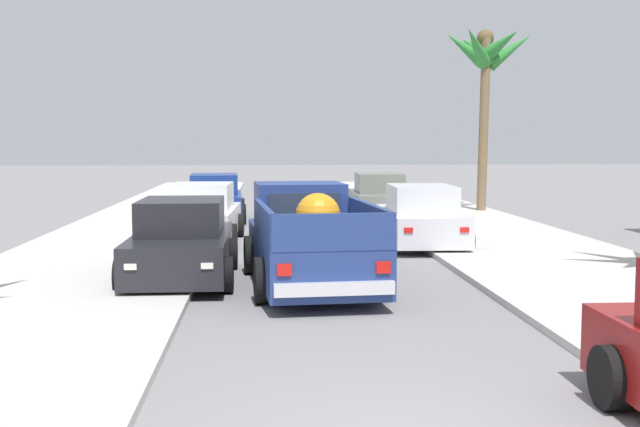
# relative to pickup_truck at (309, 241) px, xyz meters

# --- Properties ---
(sidewalk_left) EXTENTS (4.67, 60.00, 0.12)m
(sidewalk_left) POSITION_rel_pickup_truck_xyz_m (-4.38, 3.96, -0.73)
(sidewalk_left) COLOR beige
(sidewalk_left) RESTS_ON ground
(sidewalk_right) EXTENTS (4.67, 60.00, 0.12)m
(sidewalk_right) POSITION_rel_pickup_truck_xyz_m (5.32, 3.96, -0.73)
(sidewalk_right) COLOR beige
(sidewalk_right) RESTS_ON ground
(curb_left) EXTENTS (0.16, 60.00, 0.10)m
(curb_left) POSITION_rel_pickup_truck_xyz_m (-3.44, 3.96, -0.74)
(curb_left) COLOR silver
(curb_left) RESTS_ON ground
(curb_right) EXTENTS (0.16, 60.00, 0.10)m
(curb_right) POSITION_rel_pickup_truck_xyz_m (4.39, 3.96, -0.74)
(curb_right) COLOR silver
(curb_right) RESTS_ON ground
(pickup_truck) EXTENTS (2.50, 5.34, 1.80)m
(pickup_truck) POSITION_rel_pickup_truck_xyz_m (0.00, 0.00, 0.00)
(pickup_truck) COLOR navy
(pickup_truck) RESTS_ON ground
(car_left_near) EXTENTS (2.04, 4.27, 1.54)m
(car_left_near) POSITION_rel_pickup_truck_xyz_m (-2.38, 0.60, -0.08)
(car_left_near) COLOR black
(car_left_near) RESTS_ON ground
(car_left_mid) EXTENTS (2.12, 4.30, 1.54)m
(car_left_mid) POSITION_rel_pickup_truck_xyz_m (3.10, 5.04, -0.08)
(car_left_mid) COLOR silver
(car_left_mid) RESTS_ON ground
(car_right_mid) EXTENTS (2.15, 4.32, 1.54)m
(car_right_mid) POSITION_rel_pickup_truck_xyz_m (-2.44, 6.12, -0.08)
(car_right_mid) COLOR silver
(car_right_mid) RESTS_ON ground
(car_left_far) EXTENTS (2.12, 4.30, 1.54)m
(car_left_far) POSITION_rel_pickup_truck_xyz_m (3.11, 12.25, -0.08)
(car_left_far) COLOR slate
(car_left_far) RESTS_ON ground
(car_right_far) EXTENTS (2.16, 4.32, 1.54)m
(car_right_far) POSITION_rel_pickup_truck_xyz_m (-2.45, 11.88, -0.08)
(car_right_far) COLOR navy
(car_right_far) RESTS_ON ground
(palm_tree_right_fore) EXTENTS (3.35, 3.36, 6.64)m
(palm_tree_right_fore) POSITION_rel_pickup_truck_xyz_m (7.13, 13.54, 4.69)
(palm_tree_right_fore) COLOR brown
(palm_tree_right_fore) RESTS_ON ground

